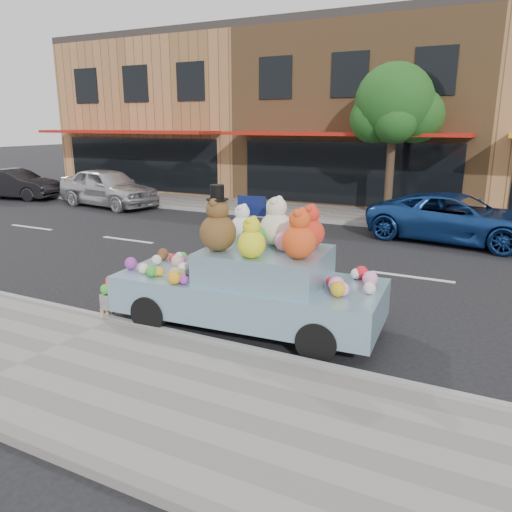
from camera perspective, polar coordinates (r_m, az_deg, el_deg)
The scene contains 12 objects.
ground at distance 12.69m, azimuth -0.65°, elevation -0.00°, with size 120.00×120.00×0.00m, color black.
near_sidewalk at distance 7.84m, azimuth -23.46°, elevation -10.58°, with size 60.00×3.00×0.12m, color gray.
far_sidewalk at distance 18.56m, azimuth 8.64°, elevation 4.80°, with size 60.00×3.00×0.12m, color gray.
near_kerb at distance 8.76m, azimuth -15.97°, elevation -7.13°, with size 60.00×0.12×0.13m, color gray.
far_kerb at distance 17.16m, azimuth 7.06°, elevation 4.05°, with size 60.00×0.12×0.13m, color gray.
storefront_left at distance 27.70m, azimuth -7.95°, elevation 15.57°, with size 10.00×9.80×7.30m.
storefront_mid at distance 23.55m, azimuth 13.35°, elevation 15.45°, with size 10.00×9.80×7.30m.
street_tree at distance 17.82m, azimuth 15.61°, elevation 15.77°, with size 3.00×2.70×5.22m.
car_silver at distance 21.11m, azimuth -16.56°, elevation 7.53°, with size 1.83×4.55×1.55m, color #BBBBC0.
car_blue at distance 15.20m, azimuth 22.01°, elevation 4.01°, with size 2.25×4.87×1.35m, color navy.
car_dark at distance 24.80m, azimuth -25.81°, elevation 7.41°, with size 1.39×3.99×1.31m, color black.
art_car at distance 8.08m, azimuth -0.62°, elevation -2.79°, with size 4.59×2.05×2.38m.
Camera 1 is at (5.64, -10.89, 3.27)m, focal length 35.00 mm.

